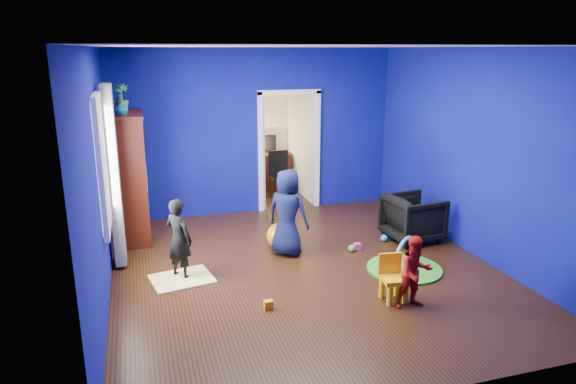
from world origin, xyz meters
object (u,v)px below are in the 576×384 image
object	(u,v)px
crt_tv	(130,175)
kid_chair	(394,281)
folding_chair	(281,177)
hopper_ball	(280,236)
study_desk	(268,171)
toddler_red	(415,272)
play_mat	(404,269)
child_navy	(288,213)
vase	(121,108)
armchair	(413,218)
child_black	(179,239)
tv_armoire	(127,177)

from	to	relation	value
crt_tv	kid_chair	size ratio (longest dim) A/B	1.40
crt_tv	folding_chair	distance (m)	3.14
hopper_ball	kid_chair	xyz separation A→B (m)	(0.84, -1.98, 0.06)
crt_tv	study_desk	bearing A→B (deg)	39.72
crt_tv	toddler_red	bearing A→B (deg)	-47.00
kid_chair	play_mat	xyz separation A→B (m)	(0.56, 0.74, -0.24)
play_mat	study_desk	xyz separation A→B (m)	(-0.68, 4.64, 0.36)
child_navy	hopper_ball	distance (m)	0.51
vase	hopper_ball	distance (m)	2.92
child_navy	crt_tv	world-z (taller)	crt_tv
crt_tv	play_mat	size ratio (longest dim) A/B	0.70
child_navy	folding_chair	bearing A→B (deg)	-61.29
armchair	child_navy	bearing A→B (deg)	84.65
play_mat	folding_chair	size ratio (longest dim) A/B	1.09
armchair	child_black	size ratio (longest dim) A/B	0.73
toddler_red	folding_chair	world-z (taller)	folding_chair
vase	play_mat	world-z (taller)	vase
toddler_red	crt_tv	distance (m)	4.51
crt_tv	study_desk	world-z (taller)	crt_tv
vase	kid_chair	size ratio (longest dim) A/B	0.39
vase	armchair	bearing A→B (deg)	-14.08
child_navy	hopper_ball	world-z (taller)	child_navy
child_navy	hopper_ball	size ratio (longest dim) A/B	3.28
toddler_red	play_mat	size ratio (longest dim) A/B	0.85
tv_armoire	armchair	bearing A→B (deg)	-17.88
armchair	folding_chair	bearing A→B (deg)	21.54
play_mat	crt_tv	bearing A→B (deg)	146.09
crt_tv	folding_chair	size ratio (longest dim) A/B	0.76
child_black	play_mat	size ratio (longest dim) A/B	1.06
child_black	folding_chair	xyz separation A→B (m)	(2.22, 3.05, -0.07)
child_black	kid_chair	xyz separation A→B (m)	(2.34, -1.37, -0.28)
child_navy	play_mat	world-z (taller)	child_navy
folding_chair	crt_tv	bearing A→B (deg)	-154.11
study_desk	play_mat	bearing A→B (deg)	-81.62
armchair	child_navy	world-z (taller)	child_navy
tv_armoire	folding_chair	size ratio (longest dim) A/B	2.13
child_navy	crt_tv	bearing A→B (deg)	10.16
hopper_ball	study_desk	bearing A→B (deg)	78.12
child_navy	kid_chair	size ratio (longest dim) A/B	2.51
play_mat	folding_chair	distance (m)	3.77
tv_armoire	kid_chair	size ratio (longest dim) A/B	3.92
tv_armoire	study_desk	bearing A→B (deg)	39.32
armchair	tv_armoire	bearing A→B (deg)	66.91
child_navy	tv_armoire	world-z (taller)	tv_armoire
armchair	tv_armoire	distance (m)	4.44
child_black	tv_armoire	bearing A→B (deg)	-23.57
hopper_ball	study_desk	world-z (taller)	study_desk
toddler_red	folding_chair	size ratio (longest dim) A/B	0.93
armchair	hopper_ball	world-z (taller)	armchair
hopper_ball	kid_chair	world-z (taller)	kid_chair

